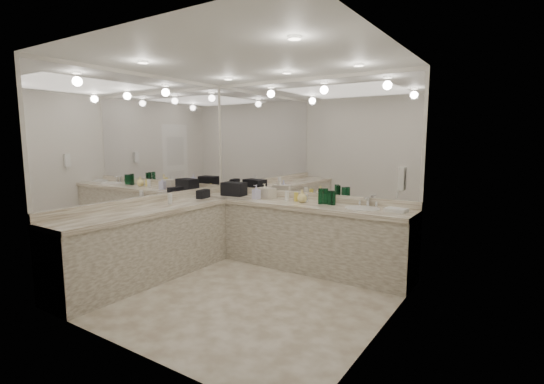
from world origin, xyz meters
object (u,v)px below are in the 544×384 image
Objects in this scene: black_toiletry_bag at (234,189)px; soap_bottle_c at (302,196)px; sink at (362,209)px; hand_towel at (396,210)px; soap_bottle_b at (256,192)px; cream_cosmetic_case at (267,193)px; wall_phone at (402,179)px; soap_bottle_a at (265,191)px.

black_toiletry_bag is 2.03× the size of soap_bottle_c.
black_toiletry_bag is (-2.04, 0.02, 0.10)m from sink.
hand_towel is 1.97m from soap_bottle_b.
sink is 1.26× the size of black_toiletry_bag.
sink is 1.72× the size of cream_cosmetic_case.
soap_bottle_c reaches higher than hand_towel.
soap_bottle_b is (0.49, -0.10, 0.00)m from black_toiletry_bag.
soap_bottle_c is at bearing 160.71° from wall_phone.
soap_bottle_b is at bearing 169.10° from wall_phone.
black_toiletry_bag is 1.40× the size of hand_towel.
soap_bottle_b is (-0.03, -0.18, -0.00)m from soap_bottle_a.
wall_phone is at bearing -11.04° from black_toiletry_bag.
soap_bottle_a is 1.21× the size of soap_bottle_c.
hand_towel is (0.41, 0.03, 0.03)m from sink.
soap_bottle_b reaches higher than cream_cosmetic_case.
cream_cosmetic_case reaches higher than sink.
cream_cosmetic_case is 1.24× the size of soap_bottle_b.
cream_cosmetic_case is 1.90m from hand_towel.
wall_phone is 2.24m from soap_bottle_a.
soap_bottle_c is (0.63, -0.07, 0.01)m from cream_cosmetic_case.
sink is at bearing 15.70° from cream_cosmetic_case.
hand_towel is at bearing -1.81° from soap_bottle_a.
wall_phone is 0.69× the size of black_toiletry_bag.
wall_phone is at bearing -19.29° from soap_bottle_c.
hand_towel is at bearing 17.31° from cream_cosmetic_case.
wall_phone is 0.71m from hand_towel.
soap_bottle_b reaches higher than sink.
wall_phone reaches higher than hand_towel.
wall_phone reaches higher than sink.
wall_phone reaches higher than soap_bottle_b.
cream_cosmetic_case is 0.19m from soap_bottle_b.
soap_bottle_a is at bearing 173.21° from soap_bottle_c.
soap_bottle_b is at bearing -93.17° from cream_cosmetic_case.
hand_towel is at bearing 110.19° from wall_phone.
black_toiletry_bag is 1.36× the size of cream_cosmetic_case.
cream_cosmetic_case is at bearing 173.26° from soap_bottle_c.
soap_bottle_a is (-1.53, 0.09, 0.11)m from sink.
sink is 2.14× the size of soap_bottle_b.
soap_bottle_a is 0.18m from soap_bottle_b.
hand_towel is 1.45× the size of soap_bottle_c.
sink is at bearing 3.11° from soap_bottle_b.
soap_bottle_b reaches higher than black_toiletry_bag.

